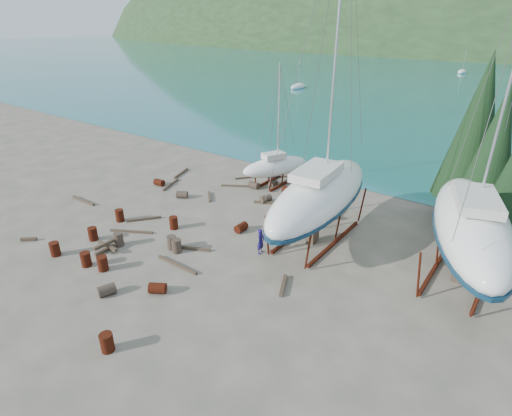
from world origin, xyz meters
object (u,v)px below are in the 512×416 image
Objects in this scene: large_sailboat_far at (472,224)px; large_sailboat_near at (320,194)px; small_sailboat_shore at (275,166)px; worker at (261,241)px.

large_sailboat_near is at bearing 169.60° from large_sailboat_far.
large_sailboat_far is 1.94× the size of small_sailboat_shore.
large_sailboat_far is 17.01m from small_sailboat_shore.
large_sailboat_far is 11.69m from worker.
worker is (-10.39, -4.80, -2.36)m from large_sailboat_far.
worker is (-1.91, -3.68, -2.34)m from large_sailboat_near.
large_sailboat_far is at bearing 6.32° from small_sailboat_shore.
large_sailboat_near is at bearing -15.51° from small_sailboat_shore.
worker is (5.72, -10.05, -0.84)m from small_sailboat_shore.
large_sailboat_far is at bearing -71.82° from worker.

